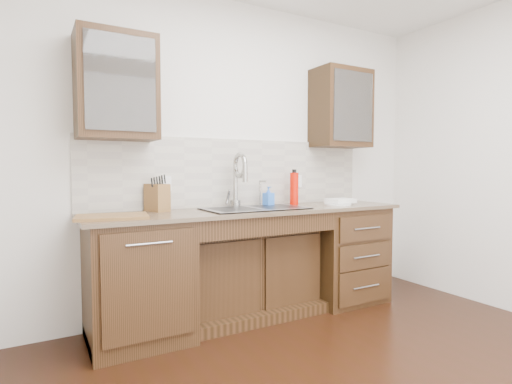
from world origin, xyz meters
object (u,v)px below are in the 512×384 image
soap_bottle (268,196)px  water_bottle (294,189)px  plate (338,204)px  knife_block (157,198)px  cutting_board (112,217)px

soap_bottle → water_bottle: (0.28, 0.00, 0.06)m
soap_bottle → water_bottle: size_ratio=0.59×
soap_bottle → plate: size_ratio=0.72×
water_bottle → knife_block: (-1.26, 0.04, -0.04)m
cutting_board → plate: bearing=0.2°
plate → knife_block: 1.61m
soap_bottle → water_bottle: 0.28m
knife_block → cutting_board: size_ratio=0.46×
cutting_board → knife_block: bearing=36.6°
plate → cutting_board: (-1.97, -0.01, 0.00)m
soap_bottle → knife_block: knife_block is taller
soap_bottle → water_bottle: water_bottle is taller
water_bottle → cutting_board: water_bottle is taller
cutting_board → water_bottle: bearing=8.3°
knife_block → cutting_board: knife_block is taller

